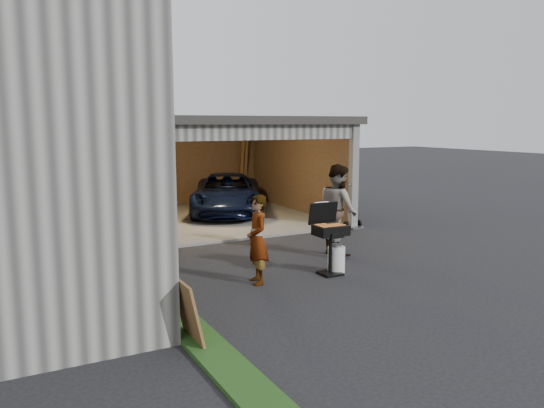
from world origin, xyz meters
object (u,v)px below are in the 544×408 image
(woman, at_px, (257,240))
(man, at_px, (338,209))
(propane_tank, at_px, (336,260))
(hand_truck, at_px, (354,220))
(bbq_grill, at_px, (330,233))
(minivan, at_px, (227,196))
(plywood_panel, at_px, (188,312))

(woman, height_order, man, man)
(man, relative_size, propane_tank, 3.93)
(hand_truck, bearing_deg, bbq_grill, -138.45)
(man, bearing_deg, woman, 123.87)
(man, bearing_deg, propane_tank, 154.39)
(minivan, bearing_deg, bbq_grill, -72.31)
(minivan, distance_m, propane_tank, 6.67)
(plywood_panel, bearing_deg, hand_truck, 38.36)
(man, height_order, plywood_panel, man)
(bbq_grill, distance_m, hand_truck, 4.45)
(woman, xyz_separation_m, propane_tank, (1.58, -0.09, -0.53))
(man, bearing_deg, bbq_grill, 149.77)
(propane_tank, bearing_deg, minivan, 84.22)
(propane_tank, relative_size, hand_truck, 0.41)
(man, bearing_deg, minivan, 12.04)
(woman, xyz_separation_m, hand_truck, (4.39, 3.12, -0.54))
(woman, height_order, propane_tank, woman)
(minivan, xyz_separation_m, hand_truck, (2.14, -3.42, -0.36))
(minivan, height_order, woman, woman)
(woman, bearing_deg, bbq_grill, 94.23)
(propane_tank, bearing_deg, hand_truck, 48.79)
(plywood_panel, bearing_deg, propane_tank, 26.97)
(minivan, xyz_separation_m, propane_tank, (-0.67, -6.63, -0.35))
(woman, distance_m, bbq_grill, 1.41)
(minivan, relative_size, propane_tank, 8.75)
(bbq_grill, bearing_deg, minivan, 82.70)
(bbq_grill, bearing_deg, man, 49.34)
(minivan, bearing_deg, woman, -84.04)
(man, distance_m, hand_truck, 2.96)
(hand_truck, bearing_deg, man, -139.52)
(propane_tank, relative_size, plywood_panel, 0.57)
(propane_tank, distance_m, hand_truck, 4.26)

